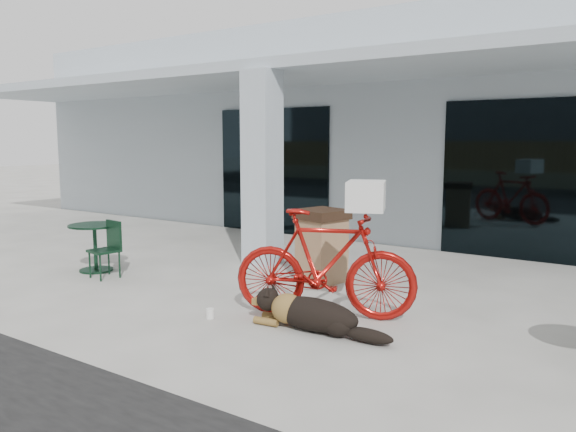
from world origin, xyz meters
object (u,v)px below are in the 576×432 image
Objects in this scene: dog at (313,312)px; cafe_table_near at (95,248)px; bicycle at (325,264)px; cafe_chair_near at (104,250)px; trash_receptacle at (322,246)px.

cafe_table_near reaches higher than dog.
bicycle reaches higher than dog.
bicycle reaches higher than cafe_chair_near.
dog is 4.28m from cafe_table_near.
bicycle is at bearing 100.03° from dog.
cafe_chair_near is at bearing 169.43° from dog.
bicycle is 1.98× the size of trash_receptacle.
trash_receptacle is (-0.87, 1.40, -0.10)m from bicycle.
trash_receptacle is at bearing 10.13° from bicycle.
cafe_table_near is 0.93× the size of cafe_chair_near.
dog is at bearing 174.68° from bicycle.
bicycle is 4.12m from cafe_table_near.
cafe_table_near is 3.53m from trash_receptacle.
dog is (0.14, -0.48, -0.42)m from bicycle.
trash_receptacle is at bearing 111.89° from dog.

